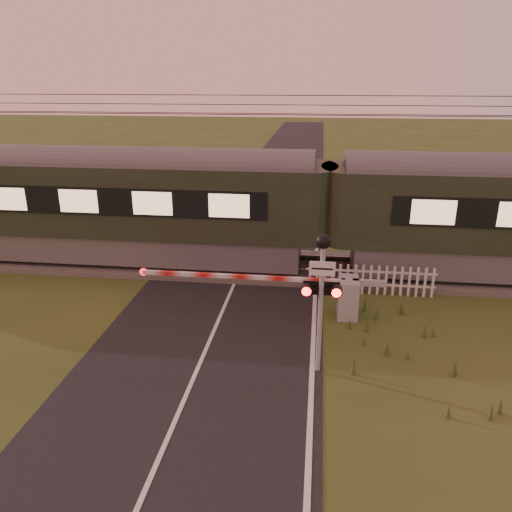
# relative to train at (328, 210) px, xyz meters

# --- Properties ---
(ground) EXTENTS (160.00, 160.00, 0.00)m
(ground) POSITION_rel_train_xyz_m (-3.07, -6.50, -2.29)
(ground) COLOR #324319
(ground) RESTS_ON ground
(road) EXTENTS (6.00, 140.00, 0.03)m
(road) POSITION_rel_train_xyz_m (-3.05, -6.73, -2.28)
(road) COLOR black
(road) RESTS_ON ground
(track_bed) EXTENTS (140.00, 3.40, 0.39)m
(track_bed) POSITION_rel_train_xyz_m (-3.07, 0.00, -2.22)
(track_bed) COLOR #47423D
(track_bed) RESTS_ON ground
(overhead_wires) EXTENTS (120.00, 0.62, 0.62)m
(overhead_wires) POSITION_rel_train_xyz_m (-3.07, 0.00, 3.44)
(overhead_wires) COLOR black
(overhead_wires) RESTS_ON ground
(train) EXTENTS (42.98, 2.96, 4.01)m
(train) POSITION_rel_train_xyz_m (0.00, 0.00, 0.00)
(train) COLOR slate
(train) RESTS_ON ground
(boom_gate) EXTENTS (7.35, 0.90, 1.19)m
(boom_gate) POSITION_rel_train_xyz_m (0.29, -3.55, -1.63)
(boom_gate) COLOR gray
(boom_gate) RESTS_ON ground
(crossing_signal) EXTENTS (0.88, 0.36, 3.44)m
(crossing_signal) POSITION_rel_train_xyz_m (-0.19, -6.63, 0.08)
(crossing_signal) COLOR gray
(crossing_signal) RESTS_ON ground
(picket_fence) EXTENTS (4.15, 0.08, 1.00)m
(picket_fence) POSITION_rel_train_xyz_m (1.44, -1.89, -1.78)
(picket_fence) COLOR silver
(picket_fence) RESTS_ON ground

